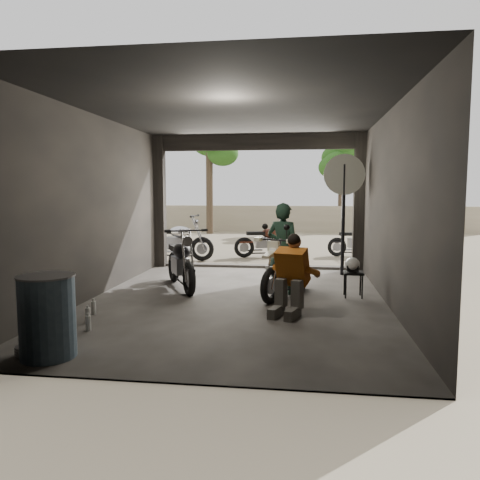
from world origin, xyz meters
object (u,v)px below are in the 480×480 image
(outside_bike_b, at_px, (266,238))
(mechanic, at_px, (289,277))
(outside_bike_c, at_px, (358,239))
(oil_drum, at_px, (47,318))
(rider, at_px, (283,249))
(sign_post, at_px, (344,193))
(stool, at_px, (353,276))
(helmet, at_px, (352,264))
(left_bike, at_px, (181,258))
(outside_bike_a, at_px, (176,238))
(main_bike, at_px, (287,266))

(outside_bike_b, xyz_separation_m, mechanic, (0.85, -6.25, 0.05))
(outside_bike_c, xyz_separation_m, oil_drum, (-4.36, -8.97, -0.04))
(rider, height_order, sign_post, sign_post)
(mechanic, distance_m, sign_post, 3.89)
(stool, height_order, helmet, helmet)
(left_bike, xyz_separation_m, helmet, (3.18, -0.32, -0.00))
(stool, relative_size, sign_post, 0.17)
(oil_drum, bearing_deg, helmet, 44.14)
(outside_bike_c, xyz_separation_m, stool, (-0.68, -5.44, -0.12))
(rider, bearing_deg, oil_drum, 76.51)
(outside_bike_a, height_order, oil_drum, outside_bike_a)
(outside_bike_a, distance_m, oil_drum, 7.50)
(outside_bike_b, bearing_deg, oil_drum, 151.56)
(stool, relative_size, helmet, 1.68)
(left_bike, distance_m, mechanic, 2.72)
(outside_bike_c, height_order, helmet, outside_bike_c)
(rider, bearing_deg, left_bike, 14.14)
(left_bike, xyz_separation_m, oil_drum, (-0.48, -3.88, -0.13))
(outside_bike_a, height_order, stool, outside_bike_a)
(outside_bike_a, xyz_separation_m, stool, (4.30, -3.94, -0.23))
(outside_bike_a, relative_size, sign_post, 0.68)
(sign_post, bearing_deg, outside_bike_b, 123.54)
(oil_drum, bearing_deg, stool, 43.80)
(mechanic, height_order, oil_drum, mechanic)
(left_bike, height_order, outside_bike_a, outside_bike_a)
(rider, distance_m, oil_drum, 4.43)
(outside_bike_b, height_order, mechanic, mechanic)
(outside_bike_c, relative_size, helmet, 5.44)
(outside_bike_b, xyz_separation_m, rider, (0.68, -4.76, 0.29))
(outside_bike_c, bearing_deg, helmet, 166.19)
(main_bike, relative_size, mechanic, 1.39)
(helmet, xyz_separation_m, oil_drum, (-3.66, -3.56, -0.12))
(helmet, bearing_deg, stool, -72.64)
(left_bike, bearing_deg, helmet, -32.89)
(outside_bike_a, relative_size, mechanic, 1.54)
(mechanic, bearing_deg, helmet, 70.94)
(outside_bike_c, height_order, mechanic, mechanic)
(helmet, xyz_separation_m, sign_post, (0.00, 2.17, 1.24))
(left_bike, xyz_separation_m, sign_post, (3.18, 1.84, 1.24))
(outside_bike_b, distance_m, oil_drum, 8.62)
(left_bike, bearing_deg, outside_bike_a, 79.89)
(main_bike, relative_size, sign_post, 0.62)
(main_bike, bearing_deg, sign_post, 86.77)
(left_bike, relative_size, oil_drum, 1.87)
(outside_bike_c, bearing_deg, sign_post, 161.45)
(main_bike, xyz_separation_m, rider, (-0.08, 0.23, 0.28))
(rider, bearing_deg, outside_bike_b, -61.69)
(main_bike, xyz_separation_m, helmet, (1.14, 0.11, 0.04))
(stool, bearing_deg, outside_bike_b, 111.43)
(stool, relative_size, oil_drum, 0.50)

